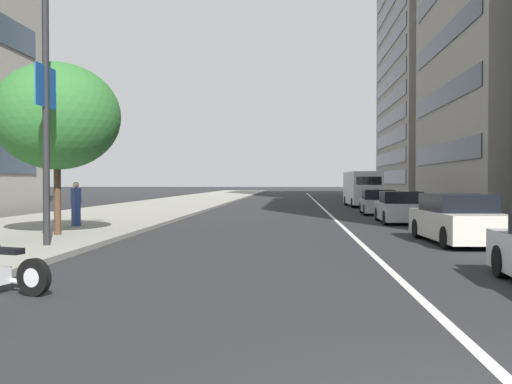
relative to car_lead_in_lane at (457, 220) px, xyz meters
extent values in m
cube|color=gray|center=(16.27, 14.46, -0.62)|extent=(160.00, 8.28, 0.15)
cube|color=silver|center=(21.27, 2.91, -0.70)|extent=(110.00, 0.16, 0.01)
cylinder|color=black|center=(-8.76, 9.06, -0.39)|extent=(0.30, 0.62, 0.61)
cylinder|color=silver|center=(-8.76, 9.06, -0.39)|extent=(0.22, 0.33, 0.31)
cube|color=black|center=(-8.58, 9.63, 0.01)|extent=(0.40, 0.68, 0.10)
cylinder|color=silver|center=(-8.47, 9.49, -0.52)|extent=(0.29, 0.68, 0.16)
cylinder|color=black|center=(-6.40, 0.92, -0.39)|extent=(0.63, 0.25, 0.62)
cube|color=beige|center=(-0.02, 0.00, -0.15)|extent=(4.75, 2.00, 0.80)
cube|color=black|center=(0.06, 0.00, 0.51)|extent=(2.63, 1.75, 0.53)
cylinder|color=black|center=(1.48, 0.88, -0.39)|extent=(0.63, 0.25, 0.62)
cylinder|color=black|center=(1.56, -0.73, -0.39)|extent=(0.63, 0.25, 0.62)
cylinder|color=black|center=(-1.60, 0.73, -0.39)|extent=(0.63, 0.25, 0.62)
cylinder|color=black|center=(-1.52, -0.88, -0.39)|extent=(0.63, 0.25, 0.62)
cube|color=#B7B7BC|center=(8.55, 0.18, -0.18)|extent=(4.21, 1.85, 0.75)
cube|color=black|center=(8.41, 0.18, 0.45)|extent=(1.97, 1.67, 0.51)
cylinder|color=black|center=(9.94, 0.97, -0.39)|extent=(0.62, 0.23, 0.62)
cylinder|color=black|center=(9.92, -0.66, -0.39)|extent=(0.62, 0.23, 0.62)
cylinder|color=black|center=(7.18, 1.01, -0.39)|extent=(0.62, 0.23, 0.62)
cylinder|color=black|center=(7.15, -0.61, -0.39)|extent=(0.62, 0.23, 0.62)
cube|color=#B7B7BC|center=(15.42, 0.17, -0.20)|extent=(4.36, 1.95, 0.69)
cube|color=black|center=(15.43, 0.17, 0.41)|extent=(2.31, 1.73, 0.54)
cylinder|color=black|center=(16.87, 0.93, -0.39)|extent=(0.63, 0.24, 0.62)
cylinder|color=black|center=(16.80, -0.69, -0.39)|extent=(0.63, 0.24, 0.62)
cylinder|color=black|center=(14.04, 1.04, -0.39)|extent=(0.63, 0.24, 0.62)
cylinder|color=black|center=(13.97, -0.58, -0.39)|extent=(0.63, 0.24, 0.62)
cube|color=silver|center=(25.54, -0.10, 0.69)|extent=(6.13, 2.27, 2.33)
cube|color=black|center=(22.53, -0.20, 1.20)|extent=(0.10, 1.74, 0.56)
cylinder|color=black|center=(27.57, 0.90, -0.34)|extent=(0.73, 0.28, 0.72)
cylinder|color=black|center=(27.64, -0.97, -0.34)|extent=(0.73, 0.28, 0.72)
cylinder|color=black|center=(23.45, 0.76, -0.34)|extent=(0.73, 0.28, 0.72)
cylinder|color=black|center=(23.51, -1.10, -0.34)|extent=(0.73, 0.28, 0.72)
cylinder|color=#232326|center=(-2.72, 11.47, 4.09)|extent=(0.18, 0.18, 9.29)
cube|color=#194C99|center=(-3.07, 11.47, 3.67)|extent=(0.56, 0.03, 1.10)
cube|color=#194C99|center=(-2.37, 11.47, 3.67)|extent=(0.56, 0.03, 1.10)
cylinder|color=#473323|center=(0.28, 12.41, 0.59)|extent=(0.22, 0.22, 2.27)
ellipsoid|color=#2D6B2D|center=(0.28, 12.41, 3.22)|extent=(3.99, 3.99, 3.39)
cube|color=#33478C|center=(3.92, 13.20, -0.12)|extent=(0.40, 0.39, 0.86)
cube|color=#33478C|center=(3.92, 13.20, 0.61)|extent=(0.47, 0.46, 0.59)
sphere|color=beige|center=(3.92, 13.20, 1.02)|extent=(0.23, 0.23, 0.23)
cube|color=#2D3842|center=(27.73, -6.46, 3.35)|extent=(18.55, 0.08, 1.50)
cube|color=#2D3842|center=(27.73, -6.46, 7.70)|extent=(18.55, 0.08, 1.50)
cube|color=#2D3842|center=(27.73, -6.46, 12.06)|extent=(18.55, 0.08, 1.50)
cube|color=gray|center=(53.01, -15.66, 14.00)|extent=(23.15, 18.31, 29.40)
cube|color=#2D3842|center=(53.01, -6.46, 1.65)|extent=(20.83, 0.08, 1.50)
cube|color=#2D3842|center=(53.01, -6.46, 3.95)|extent=(20.83, 0.08, 1.50)
cube|color=#2D3842|center=(53.01, -6.46, 6.25)|extent=(20.83, 0.08, 1.50)
cube|color=#2D3842|center=(53.01, -6.46, 8.55)|extent=(20.83, 0.08, 1.50)
cube|color=#2D3842|center=(53.01, -6.46, 10.85)|extent=(20.83, 0.08, 1.50)
cube|color=#2D3842|center=(53.01, -6.46, 13.14)|extent=(20.83, 0.08, 1.50)
cube|color=#2D3842|center=(53.01, -6.46, 15.44)|extent=(20.83, 0.08, 1.50)
cube|color=#2D3842|center=(53.01, -6.46, 17.74)|extent=(20.83, 0.08, 1.50)
cube|color=#2D3842|center=(53.01, -6.46, 20.04)|extent=(20.83, 0.08, 1.50)
cube|color=#2D3842|center=(53.01, -6.46, 22.34)|extent=(20.83, 0.08, 1.50)
camera|label=1|loc=(-17.86, 4.88, 1.14)|focal=41.07mm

